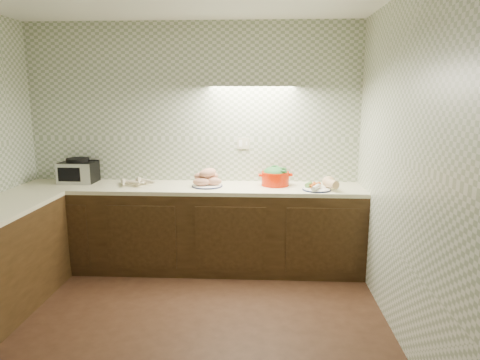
{
  "coord_description": "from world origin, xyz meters",
  "views": [
    {
      "loc": [
        0.75,
        -2.84,
        1.84
      ],
      "look_at": [
        0.54,
        1.25,
        1.02
      ],
      "focal_mm": 32.0,
      "sensor_mm": 36.0,
      "label": 1
    }
  ],
  "objects_px": {
    "parsnip_pile": "(133,181)",
    "sweet_potato_plate": "(207,179)",
    "onion_bowl": "(209,180)",
    "dutch_oven": "(275,176)",
    "toaster_oven": "(78,171)",
    "veg_plate": "(322,185)"
  },
  "relations": [
    {
      "from": "parsnip_pile",
      "to": "sweet_potato_plate",
      "type": "distance_m",
      "value": 0.8
    },
    {
      "from": "onion_bowl",
      "to": "dutch_oven",
      "type": "relative_size",
      "value": 0.39
    },
    {
      "from": "toaster_oven",
      "to": "dutch_oven",
      "type": "relative_size",
      "value": 1.04
    },
    {
      "from": "onion_bowl",
      "to": "veg_plate",
      "type": "relative_size",
      "value": 0.39
    },
    {
      "from": "onion_bowl",
      "to": "dutch_oven",
      "type": "xyz_separation_m",
      "value": [
        0.71,
        -0.04,
        0.06
      ]
    },
    {
      "from": "toaster_oven",
      "to": "veg_plate",
      "type": "distance_m",
      "value": 2.61
    },
    {
      "from": "dutch_oven",
      "to": "parsnip_pile",
      "type": "bearing_deg",
      "value": 173.57
    },
    {
      "from": "onion_bowl",
      "to": "dutch_oven",
      "type": "height_order",
      "value": "dutch_oven"
    },
    {
      "from": "parsnip_pile",
      "to": "sweet_potato_plate",
      "type": "bearing_deg",
      "value": -3.22
    },
    {
      "from": "sweet_potato_plate",
      "to": "parsnip_pile",
      "type": "bearing_deg",
      "value": 176.78
    },
    {
      "from": "parsnip_pile",
      "to": "onion_bowl",
      "type": "relative_size",
      "value": 2.27
    },
    {
      "from": "parsnip_pile",
      "to": "veg_plate",
      "type": "distance_m",
      "value": 1.98
    },
    {
      "from": "sweet_potato_plate",
      "to": "dutch_oven",
      "type": "height_order",
      "value": "dutch_oven"
    },
    {
      "from": "sweet_potato_plate",
      "to": "onion_bowl",
      "type": "xyz_separation_m",
      "value": [
        0.0,
        0.12,
        -0.04
      ]
    },
    {
      "from": "toaster_oven",
      "to": "veg_plate",
      "type": "xyz_separation_m",
      "value": [
        2.6,
        -0.23,
        -0.08
      ]
    },
    {
      "from": "parsnip_pile",
      "to": "sweet_potato_plate",
      "type": "xyz_separation_m",
      "value": [
        0.79,
        -0.04,
        0.04
      ]
    },
    {
      "from": "parsnip_pile",
      "to": "sweet_potato_plate",
      "type": "height_order",
      "value": "sweet_potato_plate"
    },
    {
      "from": "toaster_oven",
      "to": "onion_bowl",
      "type": "bearing_deg",
      "value": 0.34
    },
    {
      "from": "toaster_oven",
      "to": "dutch_oven",
      "type": "xyz_separation_m",
      "value": [
        2.14,
        -0.05,
        -0.03
      ]
    },
    {
      "from": "toaster_oven",
      "to": "veg_plate",
      "type": "bearing_deg",
      "value": -4.15
    },
    {
      "from": "sweet_potato_plate",
      "to": "onion_bowl",
      "type": "bearing_deg",
      "value": 88.13
    },
    {
      "from": "veg_plate",
      "to": "toaster_oven",
      "type": "bearing_deg",
      "value": 175.0
    }
  ]
}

